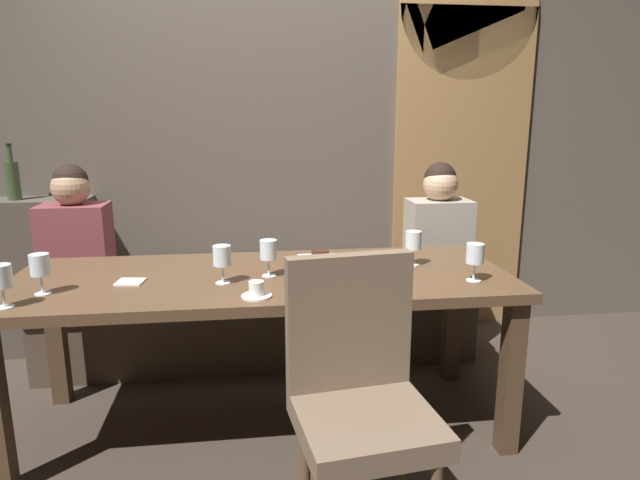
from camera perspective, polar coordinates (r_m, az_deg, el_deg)
The scene contains 20 objects.
ground at distance 2.78m, azimuth -5.54°, elevation -18.37°, with size 9.00×9.00×0.00m, color #382D26.
back_wall_tiled at distance 3.59m, azimuth -6.78°, elevation 13.81°, with size 6.00×0.12×3.00m, color brown.
arched_door at distance 3.79m, azimuth 14.57°, elevation 11.41°, with size 0.90×0.05×2.55m.
back_counter at distance 3.85m, azimuth -30.08°, elevation -3.36°, with size 1.10×0.28×0.95m, color #494138.
dining_table at distance 2.50m, azimuth -5.86°, elevation -5.49°, with size 2.20×0.84×0.74m.
banquette_bench at distance 3.30m, azimuth -6.06°, elevation -8.65°, with size 2.50×0.44×0.45m.
chair_near_side at distance 1.90m, azimuth 4.02°, elevation -14.67°, with size 0.49×0.49×0.98m.
diner_redhead at distance 3.30m, azimuth -24.02°, elevation 0.52°, with size 0.36×0.24×0.73m.
diner_bearded at distance 3.31m, azimuth 12.16°, elevation 1.31°, with size 0.36×0.24×0.72m.
wine_bottle_pale_label at distance 3.66m, azimuth -29.23°, elevation 5.51°, with size 0.08×0.08×0.33m.
wine_glass_center_front at distance 2.42m, azimuth -5.36°, elevation -1.19°, with size 0.08×0.08×0.16m.
wine_glass_near_left at distance 2.43m, azimuth -27.04°, elevation -2.40°, with size 0.08×0.08×0.16m.
wine_glass_end_right at distance 2.43m, azimuth 15.76°, elevation -1.55°, with size 0.08×0.08×0.16m.
wine_glass_center_back at distance 2.33m, azimuth -30.15°, elevation -3.37°, with size 0.08×0.08×0.16m.
wine_glass_end_left at distance 2.62m, azimuth 9.64°, elevation -0.20°, with size 0.08×0.08×0.16m.
wine_glass_far_right at distance 2.34m, azimuth -10.12°, elevation -1.80°, with size 0.08×0.08×0.16m.
espresso_cup at distance 2.17m, azimuth -6.60°, elevation -5.23°, with size 0.12×0.12×0.06m.
dessert_plate at distance 2.69m, azimuth -0.10°, elevation -1.81°, with size 0.19×0.19×0.05m.
fork_on_table at distance 2.71m, azimuth 2.79°, elevation -1.99°, with size 0.02×0.17×0.01m, color silver.
folded_napkin at distance 2.48m, azimuth -19.06°, elevation -4.13°, with size 0.11×0.10×0.01m, color silver.
Camera 1 is at (-0.05, -2.37, 1.44)m, focal length 30.88 mm.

